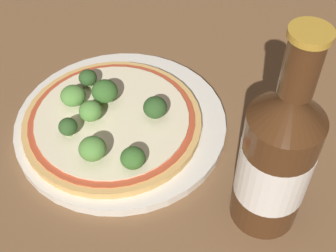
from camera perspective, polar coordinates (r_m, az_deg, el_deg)
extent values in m
plane|color=brown|center=(0.61, -4.83, 1.56)|extent=(3.00, 3.00, 0.00)
cylinder|color=silver|center=(0.59, -6.02, 0.38)|extent=(0.26, 0.26, 0.01)
cylinder|color=tan|center=(0.58, -6.78, 0.48)|extent=(0.22, 0.22, 0.01)
cylinder|color=#B74728|center=(0.58, -6.83, 0.86)|extent=(0.20, 0.20, 0.00)
cylinder|color=beige|center=(0.58, -6.84, 0.95)|extent=(0.19, 0.19, 0.00)
cylinder|color=#89A866|center=(0.57, -1.56, 1.46)|extent=(0.01, 0.01, 0.01)
ellipsoid|color=#2D5123|center=(0.56, -1.58, 2.27)|extent=(0.03, 0.03, 0.03)
cylinder|color=#89A866|center=(0.53, -8.68, -3.70)|extent=(0.01, 0.01, 0.01)
ellipsoid|color=#568E3D|center=(0.52, -8.83, -2.85)|extent=(0.03, 0.03, 0.03)
cylinder|color=#89A866|center=(0.59, -7.60, 3.31)|extent=(0.01, 0.01, 0.01)
ellipsoid|color=#386628|center=(0.58, -7.73, 4.23)|extent=(0.03, 0.03, 0.03)
cylinder|color=#89A866|center=(0.61, -9.64, 5.15)|extent=(0.01, 0.01, 0.01)
ellipsoid|color=#2D5123|center=(0.61, -9.76, 5.84)|extent=(0.02, 0.02, 0.02)
cylinder|color=#89A866|center=(0.56, -11.94, -0.77)|extent=(0.01, 0.01, 0.01)
ellipsoid|color=#2D5123|center=(0.55, -12.10, -0.08)|extent=(0.02, 0.02, 0.02)
cylinder|color=#89A866|center=(0.60, -11.37, 2.99)|extent=(0.01, 0.01, 0.01)
ellipsoid|color=#568E3D|center=(0.59, -11.51, 3.65)|extent=(0.03, 0.03, 0.02)
cylinder|color=#89A866|center=(0.52, -4.24, -4.54)|extent=(0.01, 0.01, 0.01)
ellipsoid|color=#386628|center=(0.51, -4.30, -3.91)|extent=(0.03, 0.03, 0.02)
cylinder|color=#89A866|center=(0.57, -9.30, 1.08)|extent=(0.01, 0.01, 0.01)
ellipsoid|color=#568E3D|center=(0.56, -9.43, 1.82)|extent=(0.03, 0.03, 0.02)
cylinder|color=#472814|center=(0.47, 12.69, -5.26)|extent=(0.07, 0.07, 0.15)
cylinder|color=silver|center=(0.47, 12.75, -5.04)|extent=(0.07, 0.07, 0.07)
cone|color=#472814|center=(0.40, 14.76, 2.41)|extent=(0.07, 0.07, 0.03)
cylinder|color=#472814|center=(0.38, 16.01, 7.04)|extent=(0.03, 0.03, 0.06)
cylinder|color=#B7892D|center=(0.36, 17.03, 10.73)|extent=(0.03, 0.03, 0.01)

